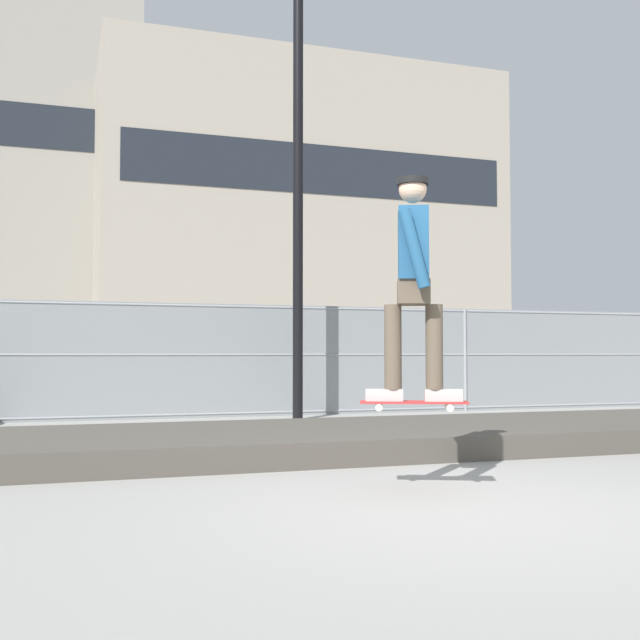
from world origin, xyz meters
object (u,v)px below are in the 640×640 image
object	(u,v)px
skateboard	(414,403)
parked_car_near	(62,365)
street_lamp	(298,141)
parked_car_far	(609,362)
skater	(413,273)
parked_car_mid	(401,363)

from	to	relation	value
skateboard	parked_car_near	bearing A→B (deg)	105.35
street_lamp	parked_car_near	xyz separation A→B (m)	(-3.52, 3.00, -3.57)
parked_car_far	street_lamp	bearing A→B (deg)	-159.73
skater	street_lamp	size ratio (longest dim) A/B	0.24
parked_car_near	parked_car_far	xyz separation A→B (m)	(11.94, 0.11, 0.00)
parked_car_near	parked_car_far	size ratio (longest dim) A/B	1.00
skater	skateboard	bearing A→B (deg)	0.00
street_lamp	parked_car_mid	distance (m)	5.77
skateboard	parked_car_near	world-z (taller)	parked_car_near
skater	parked_car_near	bearing A→B (deg)	105.35
street_lamp	parked_car_near	bearing A→B (deg)	139.54
parked_car_near	parked_car_mid	bearing A→B (deg)	1.65
skater	parked_car_far	world-z (taller)	skater
parked_car_mid	skateboard	bearing A→B (deg)	-113.89
street_lamp	parked_car_far	xyz separation A→B (m)	(8.42, 3.11, -3.57)
skater	parked_car_mid	xyz separation A→B (m)	(4.19, 9.45, -0.81)
street_lamp	parked_car_mid	xyz separation A→B (m)	(3.21, 3.19, -3.57)
skater	parked_car_near	world-z (taller)	skater
street_lamp	parked_car_near	size ratio (longest dim) A/B	1.60
skater	street_lamp	distance (m)	6.91
skater	parked_car_far	xyz separation A→B (m)	(9.40, 9.37, -0.81)
parked_car_near	parked_car_mid	xyz separation A→B (m)	(6.73, 0.19, 0.00)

